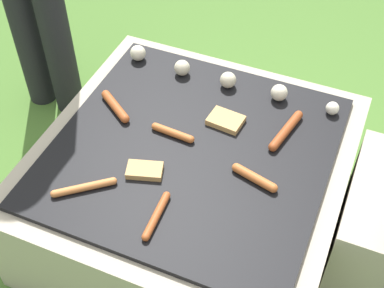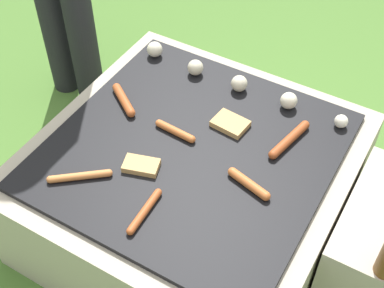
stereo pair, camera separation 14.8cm
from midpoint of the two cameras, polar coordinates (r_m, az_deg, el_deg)
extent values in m
plane|color=#47702D|center=(1.98, -2.16, -8.36)|extent=(14.00, 14.00, 0.00)
cube|color=#A89E8C|center=(1.82, -2.32, -4.98)|extent=(0.96, 0.96, 0.38)
cube|color=black|center=(1.67, -2.52, -0.80)|extent=(0.84, 0.84, 0.02)
cylinder|color=black|center=(2.31, -19.35, 12.35)|extent=(0.12, 0.12, 0.82)
cylinder|color=black|center=(2.22, -16.38, 11.75)|extent=(0.12, 0.12, 0.82)
cylinder|color=#B7602D|center=(1.70, -4.56, 1.09)|extent=(0.13, 0.03, 0.02)
sphere|color=#B7602D|center=(1.73, -6.39, 1.77)|extent=(0.02, 0.02, 0.02)
sphere|color=#B7602D|center=(1.68, -2.67, 0.38)|extent=(0.02, 0.02, 0.02)
cylinder|color=#A34C23|center=(1.81, -10.52, 3.88)|extent=(0.13, 0.10, 0.03)
sphere|color=#A34C23|center=(1.76, -9.54, 2.56)|extent=(0.03, 0.03, 0.03)
sphere|color=#A34C23|center=(1.86, -11.44, 5.11)|extent=(0.03, 0.03, 0.03)
cylinder|color=#B7602D|center=(1.57, 4.02, -3.74)|extent=(0.13, 0.06, 0.03)
sphere|color=#B7602D|center=(1.60, 2.13, -2.67)|extent=(0.03, 0.03, 0.03)
sphere|color=#B7602D|center=(1.55, 5.98, -4.84)|extent=(0.03, 0.03, 0.03)
cylinder|color=#93421E|center=(1.71, 7.59, 1.33)|extent=(0.06, 0.18, 0.03)
sphere|color=#93421E|center=(1.66, 6.12, -0.44)|extent=(0.03, 0.03, 0.03)
sphere|color=#93421E|center=(1.77, 8.97, 2.98)|extent=(0.03, 0.03, 0.03)
cylinder|color=#C6753D|center=(1.60, -14.07, -4.65)|extent=(0.15, 0.13, 0.02)
sphere|color=#C6753D|center=(1.59, -11.04, -4.03)|extent=(0.02, 0.02, 0.02)
sphere|color=#C6753D|center=(1.61, -17.07, -5.24)|extent=(0.02, 0.02, 0.02)
cylinder|color=#A34C23|center=(1.50, -6.67, -7.75)|extent=(0.03, 0.15, 0.02)
sphere|color=#A34C23|center=(1.46, -7.91, -9.98)|extent=(0.02, 0.02, 0.02)
sphere|color=#A34C23|center=(1.54, -5.50, -5.62)|extent=(0.02, 0.02, 0.02)
cube|color=tan|center=(1.61, -7.70, -2.93)|extent=(0.12, 0.09, 0.02)
cube|color=tan|center=(1.74, 1.20, 2.44)|extent=(0.12, 0.09, 0.02)
sphere|color=beige|center=(2.00, -7.93, 9.51)|extent=(0.06, 0.06, 0.06)
sphere|color=beige|center=(1.92, -3.30, 8.03)|extent=(0.06, 0.06, 0.06)
sphere|color=beige|center=(1.86, 1.48, 6.78)|extent=(0.06, 0.06, 0.06)
sphere|color=beige|center=(1.82, 7.00, 5.36)|extent=(0.06, 0.06, 0.06)
sphere|color=silver|center=(1.81, 12.51, 3.64)|extent=(0.04, 0.04, 0.04)
camera|label=1|loc=(0.07, -92.56, -2.72)|focal=50.00mm
camera|label=2|loc=(0.07, 87.44, 2.72)|focal=50.00mm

